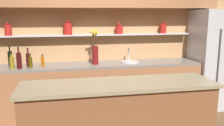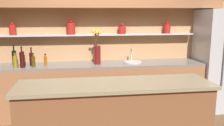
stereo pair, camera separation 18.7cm
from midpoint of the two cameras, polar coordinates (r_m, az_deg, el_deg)
name	(u,v)px [view 1 (the left image)]	position (r m, az deg, el deg)	size (l,w,h in m)	color
back_wall_unit	(96,27)	(4.60, -4.84, 8.27)	(5.20, 0.44, 2.60)	tan
back_counter_unit	(94,89)	(4.50, -5.30, -5.94)	(3.78, 0.62, 0.92)	#99603D
island_counter	(119,125)	(2.99, -0.28, -13.99)	(2.21, 0.61, 1.02)	brown
refrigerator	(214,59)	(5.11, 21.24, 0.82)	(0.78, 0.73, 1.86)	#B7B7BC
flower_vase	(95,52)	(4.31, -5.16, 2.63)	(0.16, 0.17, 0.60)	maroon
sink_fixture	(130,61)	(4.50, 2.93, 0.42)	(0.32, 0.32, 0.25)	#B7B7BC
bottle_wine_0	(28,60)	(4.39, -19.75, 0.75)	(0.07, 0.07, 0.31)	#380C0C
bottle_oil_1	(12,62)	(4.29, -23.07, 0.10)	(0.07, 0.07, 0.26)	olive
bottle_sauce_2	(43,61)	(4.35, -16.76, 0.40)	(0.05, 0.05, 0.20)	#9E4C0A
bottle_oil_3	(20,60)	(4.51, -21.44, 0.58)	(0.06, 0.06, 0.23)	#47380A
bottle_wine_4	(19,60)	(4.26, -21.68, 0.53)	(0.08, 0.08, 0.35)	#380C0C
bottle_wine_5	(10,58)	(4.54, -23.35, 0.99)	(0.07, 0.07, 0.34)	black
bottle_oil_6	(11,62)	(4.40, -23.18, 0.15)	(0.06, 0.06, 0.22)	#47380A
bottle_oil_7	(30,62)	(4.29, -19.35, 0.20)	(0.06, 0.06, 0.23)	#47380A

